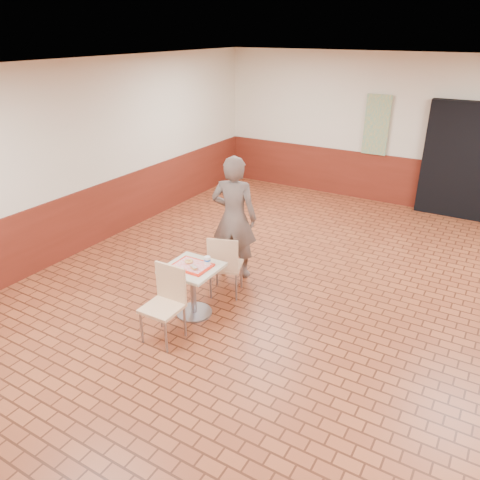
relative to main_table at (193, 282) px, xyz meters
The scene contains 12 objects.
room_shell 1.72m from the main_table, 25.12° to the left, with size 8.01×10.01×3.01m.
wainscot_band 1.37m from the main_table, 25.12° to the left, with size 8.00×10.00×1.00m.
corridor_doorway 6.02m from the main_table, 65.90° to the left, with size 1.60×0.22×2.20m, color black.
promo_poster 5.68m from the main_table, 83.35° to the left, with size 0.50×0.03×1.20m, color gray.
main_table is the anchor object (origin of this frame).
chair_main_front 0.56m from the main_table, 88.46° to the right, with size 0.43×0.43×0.91m.
chair_main_back 0.60m from the main_table, 79.69° to the left, with size 0.53×0.53×0.90m.
customer 1.27m from the main_table, 95.04° to the left, with size 0.67×0.44×1.83m, color brown.
serving_tray 0.24m from the main_table, 26.57° to the left, with size 0.46×0.36×0.03m.
ring_donut 0.28m from the main_table, 157.32° to the left, with size 0.11×0.11×0.03m, color #DC9F50.
long_john_donut 0.29m from the main_table, 43.09° to the right, with size 0.14×0.11×0.04m.
paper_cup 0.36m from the main_table, 38.63° to the left, with size 0.08×0.08×0.10m.
Camera 1 is at (1.90, -4.72, 3.41)m, focal length 35.00 mm.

